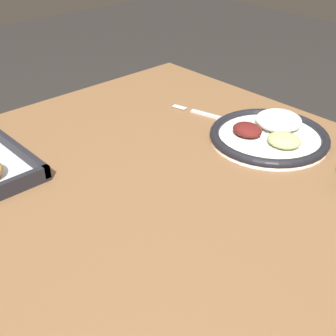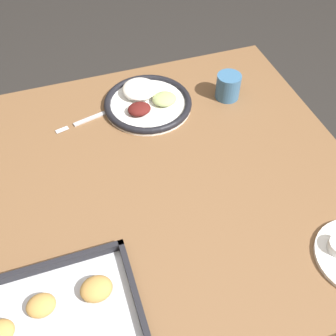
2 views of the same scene
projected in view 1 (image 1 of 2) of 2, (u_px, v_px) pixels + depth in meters
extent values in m
cube|color=brown|center=(164.00, 186.00, 0.89)|extent=(0.96, 0.92, 0.03)
cylinder|color=brown|center=(168.00, 179.00, 1.59)|extent=(0.06, 0.06, 0.71)
cylinder|color=white|center=(269.00, 138.00, 1.01)|extent=(0.25, 0.25, 0.01)
torus|color=black|center=(269.00, 136.00, 1.00)|extent=(0.26, 0.26, 0.02)
ellipsoid|color=white|center=(279.00, 120.00, 1.03)|extent=(0.10, 0.10, 0.04)
ellipsoid|color=#511614|center=(247.00, 130.00, 1.00)|extent=(0.07, 0.06, 0.03)
ellipsoid|color=#9EAD6B|center=(284.00, 140.00, 0.96)|extent=(0.07, 0.06, 0.02)
cube|color=#B2B2B7|center=(222.00, 119.00, 1.10)|extent=(0.16, 0.05, 0.00)
cylinder|color=#B2B2B7|center=(181.00, 106.00, 1.16)|extent=(0.03, 0.01, 0.00)
cylinder|color=#B2B2B7|center=(180.00, 107.00, 1.16)|extent=(0.03, 0.01, 0.00)
cylinder|color=#B2B2B7|center=(179.00, 107.00, 1.15)|extent=(0.03, 0.01, 0.00)
cylinder|color=#B2B2B7|center=(178.00, 108.00, 1.15)|extent=(0.03, 0.01, 0.00)
cube|color=black|center=(10.00, 143.00, 0.96)|extent=(0.31, 0.01, 0.02)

